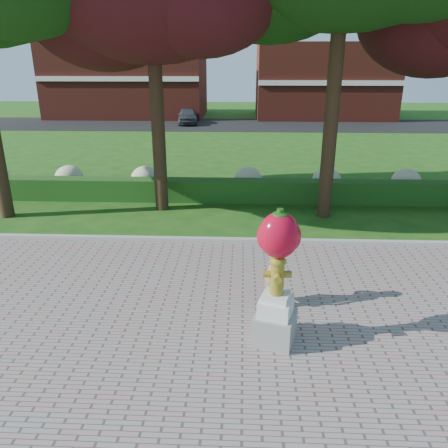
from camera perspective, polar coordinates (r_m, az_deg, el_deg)
name	(u,v)px	position (r m, az deg, el deg)	size (l,w,h in m)	color
ground	(205,296)	(9.69, -2.55, -9.38)	(100.00, 100.00, 0.00)	#174D13
walkway	(179,446)	(6.53, -5.92, -26.87)	(40.00, 14.00, 0.04)	gray
curb	(214,240)	(12.34, -1.36, -2.16)	(40.00, 0.18, 0.15)	#ADADA5
lawn_hedge	(221,190)	(16.01, -0.42, 4.40)	(24.00, 0.70, 0.80)	#124114
hydrangea_row	(237,180)	(16.92, 1.69, 5.80)	(20.10, 1.10, 0.99)	beige
street	(234,125)	(36.70, 1.29, 12.85)	(50.00, 8.00, 0.02)	black
building_left	(128,77)	(43.75, -12.40, 18.21)	(14.00, 8.00, 7.00)	maroon
building_right	(323,81)	(43.01, 12.78, 17.75)	(12.00, 8.00, 6.40)	maroon
hydrant_sculpture	(277,275)	(7.59, 6.96, -6.58)	(0.86, 0.86, 2.53)	gray
woman	(274,268)	(8.97, 6.60, -5.78)	(0.61, 0.40, 1.66)	tan
parked_car	(187,116)	(37.21, -4.79, 13.92)	(1.54, 3.82, 1.30)	#46494F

